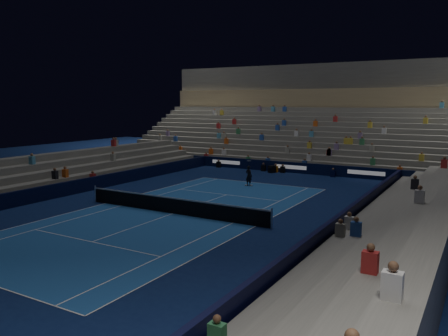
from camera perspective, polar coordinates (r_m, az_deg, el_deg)
name	(u,v)px	position (r m, az deg, el deg)	size (l,w,h in m)	color
ground	(173,214)	(27.11, -6.45, -5.76)	(90.00, 90.00, 0.00)	#0B1A47
court_surface	(173,214)	(27.11, -6.45, -5.75)	(10.97, 23.77, 0.01)	#1C4E9A
sponsor_barrier_far	(291,167)	(43.00, 8.44, 0.08)	(44.00, 0.25, 1.00)	black
sponsor_barrier_east	(334,228)	(22.71, 13.72, -7.41)	(0.25, 37.00, 1.00)	black
sponsor_barrier_west	(62,190)	(33.61, -19.85, -2.60)	(0.25, 37.00, 1.00)	black
grandstand_main	(323,131)	(51.51, 12.44, 4.53)	(44.00, 15.20, 11.20)	slate
grandstand_east	(411,230)	(21.92, 22.53, -7.25)	(5.00, 37.00, 2.50)	slate
grandstand_west	(29,180)	(36.24, -23.41, -1.36)	(5.00, 37.00, 2.50)	slate
tennis_net	(173,205)	(26.99, -6.47, -4.72)	(12.90, 0.10, 1.10)	#B2B2B7
tennis_player	(249,176)	(35.72, 3.16, -0.98)	(0.60, 0.39, 1.63)	black
broadcast_camera	(272,169)	(42.72, 6.07, -0.14)	(0.69, 1.05, 0.67)	black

